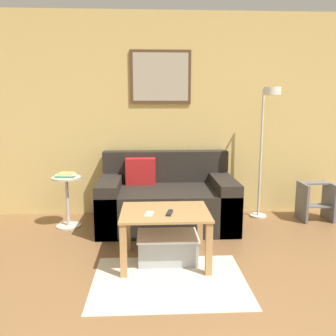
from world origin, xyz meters
name	(u,v)px	position (x,y,z in m)	size (l,w,h in m)	color
wall_back	(173,115)	(0.00, 3.39, 1.28)	(5.60, 0.09, 2.55)	#D6B76B
area_rug	(169,281)	(-0.16, 1.47, 0.00)	(1.25, 0.93, 0.01)	beige
couch	(166,200)	(-0.12, 2.88, 0.29)	(1.56, 0.98, 0.84)	#28231E
coffee_table	(165,221)	(-0.18, 1.84, 0.38)	(0.78, 0.63, 0.48)	#AD7F4C
storage_bin	(168,247)	(-0.15, 1.87, 0.13)	(0.55, 0.38, 0.25)	#9EA3A8
floor_lamp	(267,128)	(1.07, 2.93, 1.15)	(0.21, 0.51, 1.61)	silver
side_table	(67,197)	(-1.27, 2.85, 0.35)	(0.34, 0.34, 0.59)	silver
book_stack	(66,175)	(-1.28, 2.87, 0.62)	(0.24, 0.16, 0.05)	#387F4C
remote_control	(170,213)	(-0.14, 1.75, 0.49)	(0.04, 0.15, 0.02)	#232328
cell_phone	(149,214)	(-0.32, 1.75, 0.48)	(0.07, 0.14, 0.01)	silver
step_stool	(316,200)	(1.74, 2.95, 0.25)	(0.37, 0.34, 0.47)	slate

